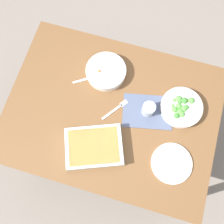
% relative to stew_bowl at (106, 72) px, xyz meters
% --- Properties ---
extents(ground_plane, '(6.00, 6.00, 0.00)m').
position_rel_stew_bowl_xyz_m(ground_plane, '(-0.10, 0.22, -0.77)').
color(ground_plane, slate).
extents(dining_table, '(1.20, 0.90, 0.74)m').
position_rel_stew_bowl_xyz_m(dining_table, '(-0.10, 0.22, -0.12)').
color(dining_table, brown).
rests_on(dining_table, ground_plane).
extents(placemat, '(0.32, 0.25, 0.00)m').
position_rel_stew_bowl_xyz_m(placemat, '(-0.29, 0.16, -0.03)').
color(placemat, '#4C5670').
rests_on(placemat, dining_table).
extents(stew_bowl, '(0.24, 0.24, 0.06)m').
position_rel_stew_bowl_xyz_m(stew_bowl, '(0.00, 0.00, 0.00)').
color(stew_bowl, silver).
rests_on(stew_bowl, dining_table).
extents(broccoli_bowl, '(0.24, 0.24, 0.07)m').
position_rel_stew_bowl_xyz_m(broccoli_bowl, '(-0.47, 0.09, -0.00)').
color(broccoli_bowl, silver).
rests_on(broccoli_bowl, dining_table).
extents(baking_dish, '(0.36, 0.31, 0.06)m').
position_rel_stew_bowl_xyz_m(baking_dish, '(-0.06, 0.44, 0.00)').
color(baking_dish, silver).
rests_on(baking_dish, dining_table).
extents(drink_cup, '(0.07, 0.07, 0.08)m').
position_rel_stew_bowl_xyz_m(drink_cup, '(-0.29, 0.16, 0.01)').
color(drink_cup, '#B2BCC6').
rests_on(drink_cup, dining_table).
extents(side_plate, '(0.22, 0.22, 0.01)m').
position_rel_stew_bowl_xyz_m(side_plate, '(-0.49, 0.40, -0.03)').
color(side_plate, white).
rests_on(side_plate, dining_table).
extents(spoon_by_stew, '(0.16, 0.11, 0.01)m').
position_rel_stew_bowl_xyz_m(spoon_by_stew, '(0.08, 0.05, -0.03)').
color(spoon_by_stew, silver).
rests_on(spoon_by_stew, dining_table).
extents(fork_on_table, '(0.12, 0.15, 0.01)m').
position_rel_stew_bowl_xyz_m(fork_on_table, '(-0.12, 0.19, -0.03)').
color(fork_on_table, silver).
rests_on(fork_on_table, dining_table).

